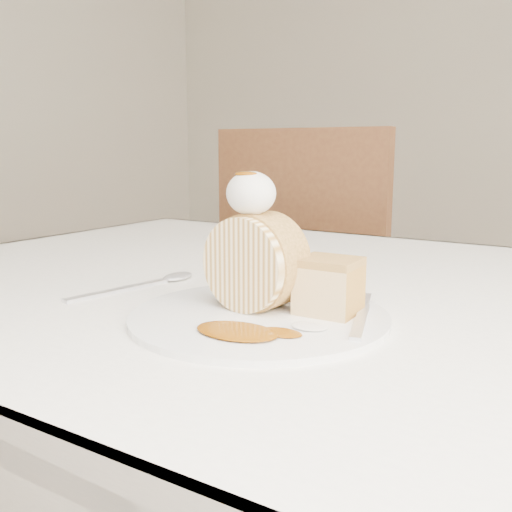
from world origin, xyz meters
The scene contains 10 objects.
table centered at (0.00, 0.20, 0.66)m, with size 1.40×0.90×0.75m.
chair_far centered at (-0.40, 0.93, 0.56)m, with size 0.48×0.48×0.98m.
plate centered at (-0.03, 0.03, 0.75)m, with size 0.27×0.27×0.01m, color white.
roulade_slice centered at (-0.05, 0.04, 0.81)m, with size 0.10×0.10×0.06m, color #FAE4AE.
cake_chunk centered at (0.03, 0.07, 0.78)m, with size 0.06×0.06×0.05m, color tan.
whipped_cream centered at (-0.05, 0.04, 0.88)m, with size 0.05×0.05×0.05m, color silver.
caramel_drizzle centered at (-0.05, 0.03, 0.91)m, with size 0.03×0.02×0.01m, color #7A3D05.
caramel_pool centered at (-0.02, -0.04, 0.76)m, with size 0.08×0.05×0.00m, color #7A3D05, non-canonical shape.
fork centered at (0.07, 0.05, 0.76)m, with size 0.02×0.16×0.00m, color silver.
spoon centered at (-0.24, 0.03, 0.75)m, with size 0.03×0.18×0.00m, color silver.
Camera 1 is at (0.27, -0.46, 0.93)m, focal length 40.00 mm.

